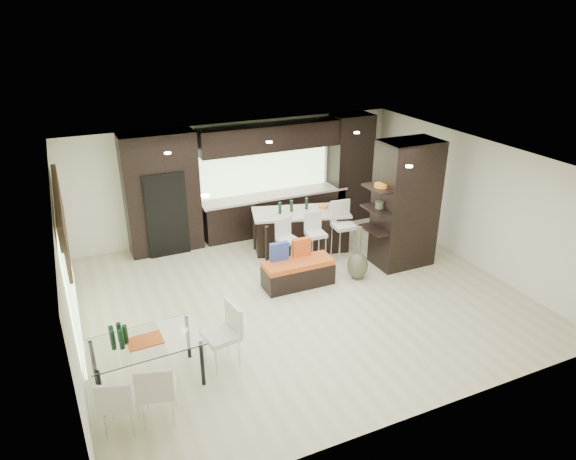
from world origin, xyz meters
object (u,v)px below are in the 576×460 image
dining_table (148,363)px  kitchen_island (301,230)px  stool_mid (316,243)px  bench (298,273)px  chair_near (158,392)px  floor_vase (358,253)px  stool_right (343,235)px  chair_far (120,404)px  chair_end (221,339)px  stool_left (288,249)px

dining_table → kitchen_island: bearing=37.0°
stool_mid → kitchen_island: bearing=93.2°
stool_mid → bench: (-0.79, -0.79, -0.18)m
bench → chair_near: chair_near is taller
floor_vase → stool_right: bearing=77.5°
stool_right → chair_far: 6.13m
dining_table → chair_far: size_ratio=1.91×
stool_mid → chair_far: stool_mid is taller
kitchen_island → chair_far: (-4.53, -4.05, -0.04)m
chair_far → chair_end: bearing=43.5°
stool_left → floor_vase: bearing=-54.0°
floor_vase → stool_mid: bearing=113.2°
stool_right → stool_left: bearing=-177.7°
bench → chair_near: size_ratio=1.56×
kitchen_island → chair_far: kitchen_island is taller
kitchen_island → dining_table: (-4.04, -3.31, -0.07)m
kitchen_island → floor_vase: (0.44, -1.78, 0.12)m
dining_table → chair_near: bearing=-92.3°
chair_end → dining_table: bearing=80.3°
bench → kitchen_island: bearing=63.4°
kitchen_island → chair_near: (-4.04, -4.07, 0.00)m
bench → chair_end: (-2.13, -1.76, 0.19)m
stool_left → stool_mid: size_ratio=0.98×
dining_table → chair_end: size_ratio=1.69×
kitchen_island → bench: 1.75m
stool_right → dining_table: size_ratio=0.65×
stool_left → stool_right: (1.32, -0.03, 0.07)m
stool_left → chair_end: bearing=-142.4°
floor_vase → dining_table: size_ratio=0.73×
floor_vase → dining_table: (-4.48, -1.52, -0.19)m
stool_left → chair_far: bearing=-150.4°
stool_left → stool_mid: 0.66m
kitchen_island → stool_left: 1.00m
stool_left → floor_vase: 1.51m
floor_vase → chair_near: (-4.48, -2.29, -0.12)m
stool_right → chair_far: (-5.19, -3.26, -0.10)m
bench → floor_vase: bearing=-10.3°
bench → chair_far: 4.50m
kitchen_island → bench: bearing=-101.5°
stool_left → chair_far: (-3.87, -3.30, -0.03)m
stool_left → chair_end: 3.41m
stool_mid → bench: 1.13m
dining_table → chair_near: (0.00, -0.76, 0.07)m
kitchen_island → floor_vase: floor_vase is taller
chair_near → stool_right: bearing=50.3°
bench → chair_far: bearing=-145.7°
stool_mid → dining_table: stool_mid is taller
stool_mid → stool_right: bearing=0.7°
stool_right → chair_near: 5.73m
stool_right → dining_table: (-4.70, -2.52, -0.13)m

